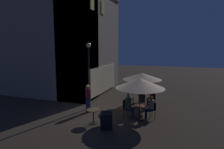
{
  "coord_description": "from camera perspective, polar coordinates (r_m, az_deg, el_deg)",
  "views": [
    {
      "loc": [
        -10.24,
        -4.89,
        3.86
      ],
      "look_at": [
        0.81,
        -0.88,
        2.2
      ],
      "focal_mm": 31.39,
      "sensor_mm": 36.0,
      "label": 1
    }
  ],
  "objects": [
    {
      "name": "cafe_table_1",
      "position": [
        13.27,
        8.64,
        -6.68
      ],
      "size": [
        0.68,
        0.68,
        0.72
      ],
      "color": "black",
      "rests_on": "ground"
    },
    {
      "name": "menu_sandwich_board",
      "position": [
        9.4,
        -1.65,
        -13.39
      ],
      "size": [
        0.77,
        0.72,
        0.83
      ],
      "rotation": [
        0.0,
        0.0,
        0.34
      ],
      "color": "black",
      "rests_on": "ground"
    },
    {
      "name": "cafe_chair_3",
      "position": [
        14.07,
        8.59,
        -5.65
      ],
      "size": [
        0.47,
        0.47,
        0.91
      ],
      "rotation": [
        0.0,
        0.0,
        -2.93
      ],
      "color": "black",
      "rests_on": "ground"
    },
    {
      "name": "cafe_table_2",
      "position": [
        10.12,
        -5.45,
        -11.26
      ],
      "size": [
        0.69,
        0.69,
        0.73
      ],
      "color": "black",
      "rests_on": "ground"
    },
    {
      "name": "cafe_chair_2",
      "position": [
        13.21,
        12.07,
        -6.7
      ],
      "size": [
        0.45,
        0.45,
        0.89
      ],
      "rotation": [
        0.0,
        0.0,
        1.67
      ],
      "color": "#513523",
      "rests_on": "ground"
    },
    {
      "name": "patron_standing_3",
      "position": [
        11.75,
        -6.99,
        -6.9
      ],
      "size": [
        0.33,
        0.33,
        1.66
      ],
      "rotation": [
        0.0,
        0.0,
        2.14
      ],
      "color": "#202744",
      "rests_on": "ground"
    },
    {
      "name": "cafe_chair_1",
      "position": [
        11.03,
        4.25,
        -9.25
      ],
      "size": [
        0.54,
        0.54,
        0.98
      ],
      "rotation": [
        0.0,
        0.0,
        -1.85
      ],
      "color": "black",
      "rests_on": "ground"
    },
    {
      "name": "patron_seated_1",
      "position": [
        10.92,
        4.92,
        -8.75
      ],
      "size": [
        0.46,
        0.55,
        1.25
      ],
      "rotation": [
        0.0,
        0.0,
        -1.85
      ],
      "color": "#1D2C4E",
      "rests_on": "ground"
    },
    {
      "name": "cafe_chair_0",
      "position": [
        11.03,
        11.68,
        -9.61
      ],
      "size": [
        0.55,
        0.55,
        0.89
      ],
      "rotation": [
        0.0,
        0.0,
        2.26
      ],
      "color": "black",
      "rests_on": "ground"
    },
    {
      "name": "cafe_chair_5",
      "position": [
        12.5,
        8.67,
        -7.36
      ],
      "size": [
        0.49,
        0.49,
        0.95
      ],
      "rotation": [
        0.0,
        0.0,
        0.21
      ],
      "color": "black",
      "rests_on": "ground"
    },
    {
      "name": "cafe_building",
      "position": [
        16.37,
        -13.47,
        10.19
      ],
      "size": [
        7.11,
        8.78,
        9.08
      ],
      "color": "gray",
      "rests_on": "ground"
    },
    {
      "name": "patio_umbrella_0",
      "position": [
        10.31,
        8.18,
        -2.56
      ],
      "size": [
        2.57,
        2.57,
        2.24
      ],
      "color": "black",
      "rests_on": "ground"
    },
    {
      "name": "patron_seated_2",
      "position": [
        13.17,
        11.5,
        -5.83
      ],
      "size": [
        0.38,
        0.54,
        1.3
      ],
      "rotation": [
        0.0,
        0.0,
        1.67
      ],
      "color": "black",
      "rests_on": "ground"
    },
    {
      "name": "street_lamp_near_corner",
      "position": [
        12.12,
        -6.78,
        2.62
      ],
      "size": [
        0.29,
        0.29,
        4.1
      ],
      "color": "black",
      "rests_on": "ground"
    },
    {
      "name": "ground_plane",
      "position": [
        11.99,
        -5.39,
        -10.77
      ],
      "size": [
        60.0,
        60.0,
        0.0
      ],
      "primitive_type": "plane",
      "color": "#32281F"
    },
    {
      "name": "cafe_table_0",
      "position": [
        10.67,
        8.02,
        -10.33
      ],
      "size": [
        0.62,
        0.62,
        0.76
      ],
      "color": "black",
      "rests_on": "ground"
    },
    {
      "name": "cafe_chair_4",
      "position": [
        13.39,
        5.16,
        -6.21
      ],
      "size": [
        0.42,
        0.42,
        0.94
      ],
      "rotation": [
        0.0,
        0.0,
        -1.52
      ],
      "color": "black",
      "rests_on": "ground"
    },
    {
      "name": "patio_umbrella_1",
      "position": [
        12.98,
        8.77,
        -0.55
      ],
      "size": [
        2.54,
        2.54,
        2.16
      ],
      "color": "black",
      "rests_on": "ground"
    },
    {
      "name": "patron_seated_0",
      "position": [
        10.92,
        11.06,
        -9.01
      ],
      "size": [
        0.49,
        0.51,
        1.22
      ],
      "rotation": [
        0.0,
        0.0,
        2.26
      ],
      "color": "black",
      "rests_on": "ground"
    }
  ]
}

